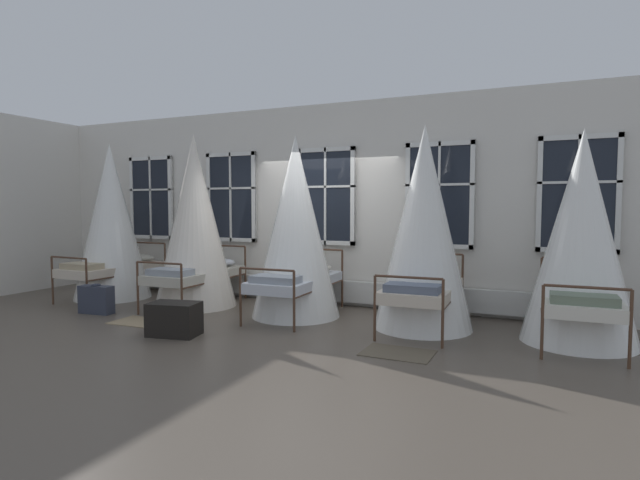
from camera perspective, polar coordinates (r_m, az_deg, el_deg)
ground at (r=7.89m, az=-2.24°, el=-8.51°), size 21.75×21.75×0.00m
back_wall_with_windows at (r=8.71m, az=0.93°, el=4.03°), size 11.88×0.10×3.44m
window_bank at (r=8.62m, az=0.61°, el=-0.49°), size 8.76×0.10×2.62m
cot_first at (r=9.99m, az=-22.60°, el=1.68°), size 1.36×1.89×2.82m
cot_second at (r=8.70m, az=-14.01°, el=1.81°), size 1.36×1.90×2.89m
cot_third at (r=7.67m, az=-2.78°, el=1.18°), size 1.36×1.89×2.76m
cot_fourth at (r=7.04m, az=11.70°, el=1.02°), size 1.36×1.89×2.80m
cot_fifth at (r=6.92m, az=27.49°, el=-0.05°), size 1.36×1.89×2.63m
rug_second at (r=7.87m, az=-19.68°, el=-8.73°), size 0.82×0.59×0.01m
rug_fourth at (r=5.98m, az=8.81°, el=-12.55°), size 0.81×0.57×0.01m
suitcase_dark at (r=8.71m, az=-24.06°, el=-6.19°), size 0.57×0.25×0.47m
travel_trunk at (r=6.91m, az=-16.21°, el=-8.60°), size 0.70×0.51×0.44m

